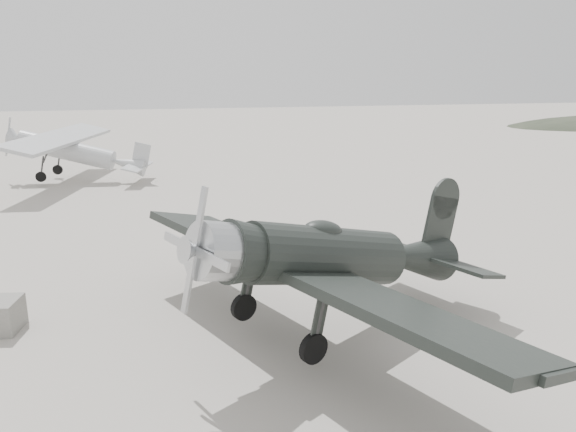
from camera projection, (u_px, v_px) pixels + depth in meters
ground at (242, 281)px, 17.89m from camera, size 160.00×160.00×0.00m
lowwing_monoplane at (337, 257)px, 13.79m from camera, size 9.24×11.81×3.92m
highwing_monoplane at (72, 147)px, 32.91m from camera, size 8.41×11.74×3.32m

